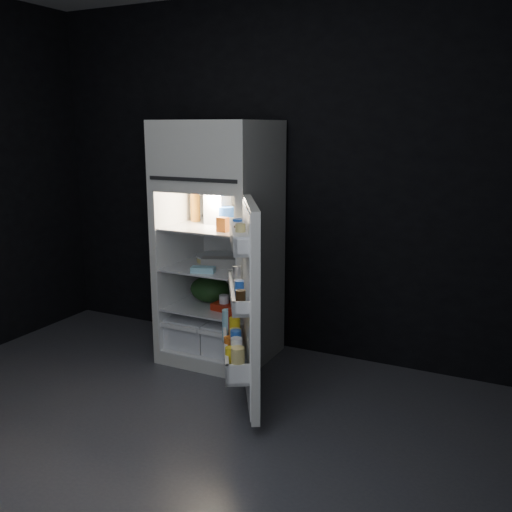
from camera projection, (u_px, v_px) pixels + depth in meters
The scene contains 17 objects.
floor at pixel (149, 447), 3.17m from camera, with size 4.00×3.40×0.00m, color #47474C.
wall_back at pixel (277, 178), 4.35m from camera, with size 4.00×0.00×2.70m, color black.
refrigerator at pixel (221, 234), 4.23m from camera, with size 0.76×0.71×1.78m.
fridge_door at pixel (246, 306), 3.44m from camera, with size 0.53×0.72×1.22m.
milk_jug at pixel (218, 208), 4.23m from camera, with size 0.15×0.15×0.24m, color white.
mayo_jar at pixel (226, 217), 4.14m from camera, with size 0.11×0.11×0.14m, color blue.
jam_jar at pixel (250, 219), 4.05m from camera, with size 0.11×0.11×0.13m, color black.
amber_bottle at pixel (195, 207), 4.34m from camera, with size 0.07×0.07×0.22m, color #BE731E.
small_carton at pixel (223, 224), 3.93m from camera, with size 0.08×0.06×0.10m, color #BE5616.
egg_carton at pixel (221, 262), 4.18m from camera, with size 0.28×0.11×0.07m, color gray.
pie at pixel (216, 259), 4.37m from camera, with size 0.29×0.29×0.04m, color tan.
flat_package at pixel (203, 270), 4.04m from camera, with size 0.17×0.08×0.04m, color #91D0E1.
wrapped_pkg at pixel (249, 261), 4.26m from camera, with size 0.11×0.09×0.05m, color beige.
produce_bag at pixel (210, 289), 4.35m from camera, with size 0.32×0.27×0.20m, color #193815.
yogurt_tray at pixel (231, 307), 4.14m from camera, with size 0.27×0.15×0.05m, color #A3210D.
small_can_red at pixel (246, 295), 4.37m from camera, with size 0.07×0.07×0.09m, color #A3210D.
small_can_silver at pixel (251, 295), 4.37m from camera, with size 0.07×0.07×0.09m, color silver.
Camera 1 is at (1.79, -2.29, 1.74)m, focal length 40.00 mm.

